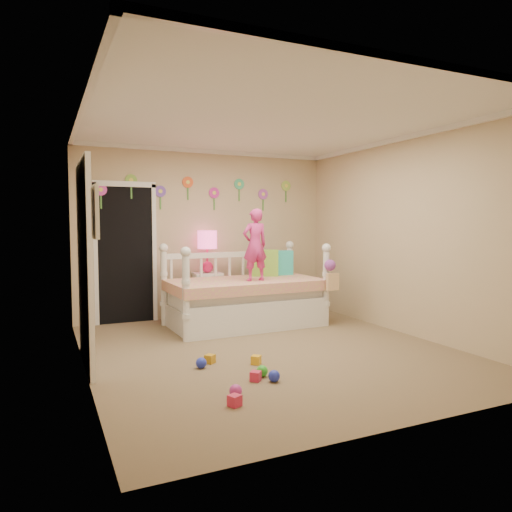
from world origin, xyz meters
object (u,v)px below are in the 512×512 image
child (255,245)px  daybed (245,284)px  nightstand (208,295)px  table_lamp (207,245)px

child → daybed: bearing=-74.5°
child → nightstand: child is taller
daybed → nightstand: (-0.32, 0.72, -0.24)m
daybed → child: (0.07, -0.20, 0.57)m
daybed → nightstand: size_ratio=3.12×
daybed → table_lamp: bearing=112.3°
nightstand → table_lamp: table_lamp is taller
table_lamp → child: bearing=-67.4°
child → nightstand: (-0.38, 0.92, -0.81)m
child → nightstand: bearing=-69.8°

